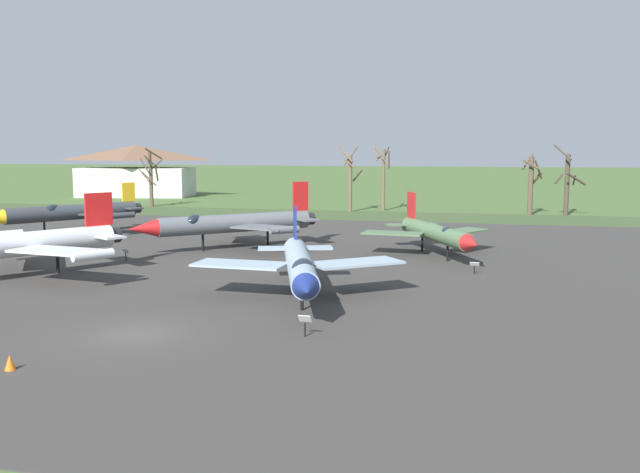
{
  "coord_description": "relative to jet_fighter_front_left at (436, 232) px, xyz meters",
  "views": [
    {
      "loc": [
        14.96,
        -26.91,
        8.38
      ],
      "look_at": [
        4.94,
        15.21,
        2.73
      ],
      "focal_mm": 37.79,
      "sensor_mm": 36.0,
      "label": 1
    }
  ],
  "objects": [
    {
      "name": "traffic_cone",
      "position": [
        -13.9,
        -31.3,
        -1.6
      ],
      "size": [
        0.45,
        0.45,
        0.64
      ],
      "primitive_type": "cone",
      "color": "orange",
      "rests_on": "ground"
    },
    {
      "name": "bare_tree_backdrop_extra",
      "position": [
        13.91,
        36.99,
        2.28
      ],
      "size": [
        4.08,
        3.82,
        8.96
      ],
      "color": "#42382D",
      "rests_on": "ground"
    },
    {
      "name": "bare_tree_right_of_center",
      "position": [
        -9.64,
        38.91,
        2.98
      ],
      "size": [
        2.51,
        2.65,
        9.44
      ],
      "color": "brown",
      "rests_on": "ground"
    },
    {
      "name": "bare_tree_left_of_center",
      "position": [
        -43.27,
        37.07,
        1.88
      ],
      "size": [
        3.13,
        3.18,
        7.25
      ],
      "color": "brown",
      "rests_on": "ground"
    },
    {
      "name": "jet_fighter_rear_center",
      "position": [
        -36.02,
        5.8,
        0.27
      ],
      "size": [
        12.05,
        14.57,
        4.89
      ],
      "color": "#33383D",
      "rests_on": "ground"
    },
    {
      "name": "bare_tree_center",
      "position": [
        -13.59,
        35.78,
        2.48
      ],
      "size": [
        3.29,
        3.31,
        8.83
      ],
      "color": "brown",
      "rests_on": "ground"
    },
    {
      "name": "grass_verge_strip",
      "position": [
        -11.7,
        30.62,
        -1.89
      ],
      "size": [
        142.06,
        12.0,
        0.06
      ],
      "primitive_type": "cube",
      "color": "#394B28",
      "rests_on": "ground"
    },
    {
      "name": "visitor_building",
      "position": [
        -56.23,
        56.53,
        2.49
      ],
      "size": [
        21.38,
        13.41,
        9.02
      ],
      "color": "beige",
      "rests_on": "ground"
    },
    {
      "name": "jet_fighter_front_left",
      "position": [
        0.0,
        0.0,
        0.0
      ],
      "size": [
        9.9,
        12.85,
        4.73
      ],
      "color": "#4C6B47",
      "rests_on": "ground"
    },
    {
      "name": "ground_plane",
      "position": [
        -11.7,
        -25.67,
        -1.92
      ],
      "size": [
        600.0,
        600.0,
        0.0
      ],
      "primitive_type": "plane",
      "color": "#425B2D"
    },
    {
      "name": "asphalt_apron",
      "position": [
        -11.7,
        -6.81,
        -1.9
      ],
      "size": [
        82.06,
        62.87,
        0.05
      ],
      "primitive_type": "cube",
      "color": "#383533",
      "rests_on": "ground"
    },
    {
      "name": "jet_fighter_rear_left",
      "position": [
        -16.86,
        -0.04,
        0.32
      ],
      "size": [
        13.7,
        13.25,
        5.53
      ],
      "color": "#565B60",
      "rests_on": "ground"
    },
    {
      "name": "info_placard_front_right",
      "position": [
        -4.16,
        -24.3,
        -1.25
      ],
      "size": [
        0.57,
        0.32,
        1.05
      ],
      "color": "black",
      "rests_on": "ground"
    },
    {
      "name": "info_placard_rear_left",
      "position": [
        -22.45,
        -7.48,
        -1.33
      ],
      "size": [
        0.49,
        0.23,
        0.97
      ],
      "color": "black",
      "rests_on": "ground"
    },
    {
      "name": "info_placard_front_left",
      "position": [
        3.06,
        -6.94,
        -1.36
      ],
      "size": [
        0.63,
        0.28,
        0.86
      ],
      "color": "black",
      "rests_on": "ground"
    },
    {
      "name": "bare_tree_far_left",
      "position": [
        -43.69,
        37.63,
        2.61
      ],
      "size": [
        3.32,
        2.23,
        8.53
      ],
      "color": "#42382D",
      "rests_on": "ground"
    },
    {
      "name": "jet_fighter_front_right",
      "position": [
        -6.32,
        -17.2,
        0.12
      ],
      "size": [
        11.73,
        14.0,
        4.75
      ],
      "color": "#8EA3B2",
      "rests_on": "ground"
    },
    {
      "name": "bare_tree_far_right",
      "position": [
        9.57,
        36.74,
        2.24
      ],
      "size": [
        2.7,
        2.9,
        7.83
      ],
      "color": "brown",
      "rests_on": "ground"
    },
    {
      "name": "jet_fighter_rear_right",
      "position": [
        -26.09,
        -16.02,
        0.37
      ],
      "size": [
        13.45,
        15.26,
        5.33
      ],
      "color": "silver",
      "rests_on": "ground"
    }
  ]
}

